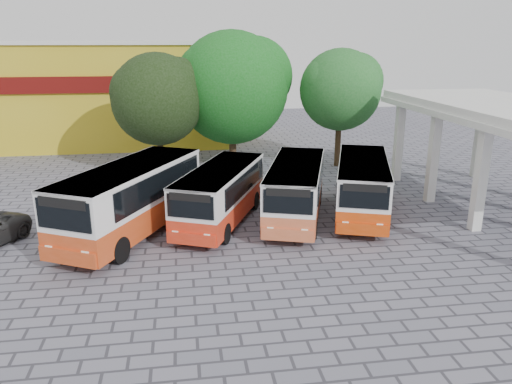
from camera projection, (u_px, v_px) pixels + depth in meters
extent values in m
plane|color=slate|center=(318.00, 257.00, 19.95)|extent=(90.00, 90.00, 0.00)
cube|color=silver|center=(399.00, 140.00, 30.28)|extent=(0.45, 0.45, 5.00)
cube|color=silver|center=(479.00, 138.00, 31.04)|extent=(0.45, 0.45, 5.00)
cube|color=silver|center=(512.00, 116.00, 23.83)|extent=(6.80, 15.80, 0.30)
cube|color=gold|center=(110.00, 94.00, 41.84)|extent=(20.00, 10.00, 8.00)
cube|color=#590C0A|center=(100.00, 85.00, 36.66)|extent=(20.00, 0.20, 1.20)
cube|color=silver|center=(106.00, 43.00, 40.63)|extent=(20.40, 10.40, 0.30)
cube|color=#C44115|center=(132.00, 214.00, 22.00)|extent=(6.22, 8.77, 1.12)
cube|color=white|center=(130.00, 184.00, 21.61)|extent=(6.22, 8.77, 1.57)
cube|color=white|center=(129.00, 168.00, 21.40)|extent=(6.27, 8.79, 0.13)
cube|color=black|center=(99.00, 185.00, 21.42)|extent=(3.30, 6.28, 1.12)
cube|color=black|center=(161.00, 183.00, 21.79)|extent=(3.30, 6.28, 1.12)
cube|color=black|center=(119.00, 217.00, 17.54)|extent=(2.06, 1.11, 1.12)
cube|color=black|center=(118.00, 205.00, 17.41)|extent=(1.83, 0.99, 0.36)
cylinder|color=black|center=(96.00, 249.00, 19.33)|extent=(0.30, 1.07, 1.07)
cylinder|color=black|center=(157.00, 246.00, 19.66)|extent=(0.30, 1.07, 1.07)
cylinder|color=black|center=(114.00, 205.00, 24.59)|extent=(0.30, 1.07, 1.07)
cylinder|color=black|center=(161.00, 203.00, 24.92)|extent=(0.30, 1.07, 1.07)
cube|color=red|center=(221.00, 206.00, 23.43)|extent=(4.94, 7.58, 0.96)
cube|color=white|center=(220.00, 183.00, 23.10)|extent=(4.94, 7.58, 1.34)
cube|color=white|center=(220.00, 170.00, 22.92)|extent=(4.98, 7.60, 0.11)
cube|color=black|center=(196.00, 183.00, 22.94)|extent=(2.46, 5.55, 0.96)
cube|color=black|center=(244.00, 181.00, 23.26)|extent=(2.46, 5.55, 0.96)
cube|color=black|center=(228.00, 207.00, 19.62)|extent=(1.82, 0.83, 0.96)
cube|color=black|center=(228.00, 198.00, 19.50)|extent=(1.62, 0.75, 0.31)
cylinder|color=black|center=(203.00, 233.00, 21.15)|extent=(0.26, 0.91, 0.91)
cylinder|color=black|center=(249.00, 231.00, 21.43)|extent=(0.26, 0.91, 0.91)
cylinder|color=black|center=(198.00, 199.00, 25.65)|extent=(0.26, 0.91, 0.91)
cylinder|color=black|center=(236.00, 198.00, 25.93)|extent=(0.26, 0.91, 0.91)
cube|color=#CA5D35|center=(296.00, 202.00, 24.00)|extent=(4.47, 7.87, 0.99)
cube|color=white|center=(296.00, 178.00, 23.65)|extent=(4.47, 7.87, 1.38)
cube|color=white|center=(297.00, 165.00, 23.47)|extent=(4.52, 7.88, 0.11)
cube|color=black|center=(272.00, 179.00, 23.49)|extent=(1.96, 5.93, 0.99)
cube|color=black|center=(320.00, 177.00, 23.81)|extent=(1.96, 5.93, 0.99)
cube|color=black|center=(317.00, 202.00, 20.07)|extent=(1.94, 0.67, 0.99)
cube|color=black|center=(318.00, 193.00, 19.95)|extent=(1.72, 0.61, 0.32)
cylinder|color=black|center=(285.00, 228.00, 21.65)|extent=(0.26, 0.94, 0.94)
cylinder|color=black|center=(330.00, 226.00, 21.94)|extent=(0.26, 0.94, 0.94)
cylinder|color=black|center=(266.00, 195.00, 26.28)|extent=(0.26, 0.94, 0.94)
cylinder|color=black|center=(304.00, 194.00, 26.57)|extent=(0.26, 0.94, 0.94)
cube|color=#CB3C08|center=(361.00, 198.00, 24.60)|extent=(4.64, 7.90, 0.99)
cube|color=white|center=(363.00, 174.00, 24.25)|extent=(4.64, 7.90, 1.39)
cube|color=white|center=(364.00, 162.00, 24.07)|extent=(4.68, 7.91, 0.11)
cube|color=black|center=(340.00, 175.00, 24.08)|extent=(2.11, 5.91, 0.99)
cube|color=black|center=(385.00, 173.00, 24.41)|extent=(2.11, 5.91, 0.99)
cube|color=black|center=(395.00, 197.00, 20.65)|extent=(1.94, 0.72, 0.99)
cube|color=black|center=(396.00, 188.00, 20.53)|extent=(1.72, 0.65, 0.32)
cylinder|color=black|center=(358.00, 223.00, 22.24)|extent=(0.27, 0.95, 0.95)
cylinder|color=black|center=(401.00, 221.00, 22.53)|extent=(0.27, 0.95, 0.95)
cylinder|color=black|center=(327.00, 192.00, 26.89)|extent=(0.27, 0.95, 0.95)
cylinder|color=black|center=(363.00, 190.00, 27.18)|extent=(0.27, 0.95, 0.95)
cylinder|color=#302210|center=(160.00, 146.00, 32.21)|extent=(0.39, 0.39, 3.56)
sphere|color=black|center=(157.00, 99.00, 31.35)|extent=(5.80, 5.80, 5.80)
sphere|color=black|center=(176.00, 89.00, 31.63)|extent=(4.06, 4.06, 4.06)
sphere|color=black|center=(140.00, 93.00, 30.89)|extent=(3.77, 3.77, 3.77)
cylinder|color=#493320|center=(233.00, 135.00, 34.29)|extent=(0.49, 0.49, 4.11)
sphere|color=#0F5913|center=(232.00, 88.00, 33.35)|extent=(7.53, 7.53, 7.53)
sphere|color=#0F5913|center=(254.00, 76.00, 33.63)|extent=(5.27, 5.27, 5.27)
sphere|color=#0F5913|center=(212.00, 80.00, 32.81)|extent=(4.89, 4.89, 4.89)
cylinder|color=#3F2E1B|center=(338.00, 139.00, 34.05)|extent=(0.39, 0.39, 3.73)
sphere|color=#1C5C1F|center=(340.00, 90.00, 33.09)|extent=(5.41, 5.41, 5.41)
sphere|color=#1C5C1F|center=(355.00, 81.00, 33.37)|extent=(3.78, 3.78, 3.78)
sphere|color=#1C5C1F|center=(328.00, 84.00, 32.65)|extent=(3.51, 3.51, 3.51)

